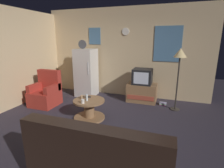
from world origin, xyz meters
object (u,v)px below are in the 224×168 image
object	(u,v)px
coffee_table	(89,109)
mug_ceramic_tan	(82,97)
standing_lamp	(180,58)
armchair	(46,93)
fridge	(86,73)
crt_tv	(142,76)
wine_glass	(87,98)
mug_ceramic_white	(83,101)
couch	(100,163)
remote_control	(88,97)
tv_stand	(142,93)
book_stack	(163,104)

from	to	relation	value
coffee_table	mug_ceramic_tan	world-z (taller)	mug_ceramic_tan
standing_lamp	armchair	bearing A→B (deg)	-166.93
fridge	standing_lamp	bearing A→B (deg)	-7.18
standing_lamp	armchair	distance (m)	3.67
fridge	armchair	distance (m)	1.40
crt_tv	armchair	distance (m)	2.77
fridge	wine_glass	world-z (taller)	fridge
mug_ceramic_white	couch	xyz separation A→B (m)	(1.01, -1.44, -0.19)
fridge	coffee_table	distance (m)	1.84
standing_lamp	coffee_table	distance (m)	2.52
crt_tv	mug_ceramic_white	world-z (taller)	crt_tv
wine_glass	remote_control	size ratio (longest dim) A/B	1.00
mug_ceramic_white	armchair	xyz separation A→B (m)	(-1.51, 0.64, -0.16)
crt_tv	mug_ceramic_tan	world-z (taller)	crt_tv
standing_lamp	remote_control	distance (m)	2.43
coffee_table	armchair	xyz separation A→B (m)	(-1.53, 0.40, 0.11)
wine_glass	couch	size ratio (longest dim) A/B	0.09
mug_ceramic_tan	couch	world-z (taller)	couch
mug_ceramic_white	mug_ceramic_tan	distance (m)	0.28
crt_tv	mug_ceramic_tan	size ratio (longest dim) A/B	6.00
tv_stand	couch	bearing A→B (deg)	-89.58
armchair	book_stack	distance (m)	3.30
remote_control	couch	xyz separation A→B (m)	(1.09, -1.83, -0.15)
mug_ceramic_white	crt_tv	bearing A→B (deg)	61.19
crt_tv	tv_stand	bearing A→B (deg)	10.31
coffee_table	book_stack	distance (m)	2.15
wine_glass	mug_ceramic_tan	distance (m)	0.17
standing_lamp	mug_ceramic_tan	distance (m)	2.54
couch	mug_ceramic_tan	bearing A→B (deg)	124.47
tv_stand	wine_glass	distance (m)	1.90
mug_ceramic_white	mug_ceramic_tan	world-z (taller)	same
fridge	crt_tv	distance (m)	1.81
fridge	mug_ceramic_white	size ratio (longest dim) A/B	19.67
tv_stand	wine_glass	world-z (taller)	wine_glass
coffee_table	crt_tv	bearing A→B (deg)	58.37
mug_ceramic_white	couch	size ratio (longest dim) A/B	0.05
mug_ceramic_tan	couch	bearing A→B (deg)	-55.53
mug_ceramic_tan	armchair	bearing A→B (deg)	163.65
tv_stand	armchair	bearing A→B (deg)	-155.27
tv_stand	book_stack	distance (m)	0.67
couch	crt_tv	bearing A→B (deg)	90.51
wine_glass	book_stack	world-z (taller)	wine_glass
armchair	crt_tv	bearing A→B (deg)	24.76
tv_stand	book_stack	xyz separation A→B (m)	(0.62, -0.11, -0.23)
book_stack	wine_glass	bearing A→B (deg)	-136.80
wine_glass	book_stack	size ratio (longest dim) A/B	0.78
coffee_table	remote_control	xyz separation A→B (m)	(-0.11, 0.15, 0.24)
wine_glass	armchair	world-z (taller)	armchair
coffee_table	standing_lamp	bearing A→B (deg)	32.25
coffee_table	mug_ceramic_white	bearing A→B (deg)	-96.76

